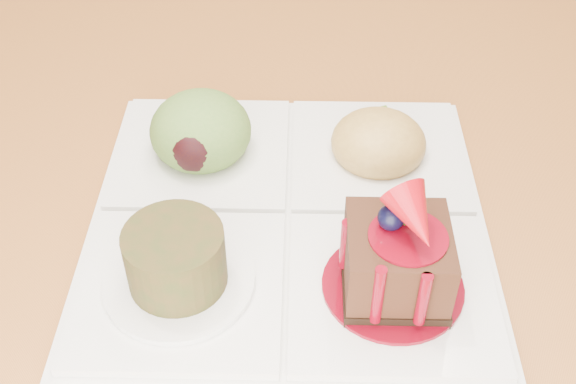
# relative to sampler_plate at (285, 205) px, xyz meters

# --- Properties ---
(ground) EXTENTS (6.00, 6.00, 0.00)m
(ground) POSITION_rel_sampler_plate_xyz_m (-0.09, 0.67, -0.77)
(ground) COLOR #513417
(sampler_plate) EXTENTS (0.28, 0.28, 0.10)m
(sampler_plate) POSITION_rel_sampler_plate_xyz_m (0.00, 0.00, 0.00)
(sampler_plate) COLOR silver
(sampler_plate) RESTS_ON dining_table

